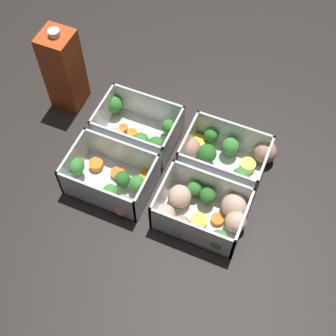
% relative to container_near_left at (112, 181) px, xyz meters
% --- Properties ---
extents(ground_plane, '(4.00, 4.00, 0.00)m').
position_rel_container_near_left_xyz_m(ground_plane, '(0.09, 0.07, -0.03)').
color(ground_plane, '#282321').
extents(container_near_left, '(0.17, 0.13, 0.08)m').
position_rel_container_near_left_xyz_m(container_near_left, '(0.00, 0.00, 0.00)').
color(container_near_left, white).
rests_on(container_near_left, ground_plane).
extents(container_near_right, '(0.18, 0.13, 0.08)m').
position_rel_container_near_left_xyz_m(container_near_right, '(0.19, 0.01, -0.00)').
color(container_near_right, white).
rests_on(container_near_right, ground_plane).
extents(container_far_left, '(0.18, 0.13, 0.08)m').
position_rel_container_near_left_xyz_m(container_far_left, '(-0.01, 0.13, 0.00)').
color(container_far_left, white).
rests_on(container_far_left, ground_plane).
extents(container_far_right, '(0.20, 0.13, 0.08)m').
position_rel_container_near_left_xyz_m(container_far_right, '(0.19, 0.15, 0.00)').
color(container_far_right, white).
rests_on(container_far_right, ground_plane).
extents(juice_carton, '(0.07, 0.07, 0.20)m').
position_rel_container_near_left_xyz_m(juice_carton, '(-0.19, 0.17, 0.07)').
color(juice_carton, '#D14C1E').
rests_on(juice_carton, ground_plane).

